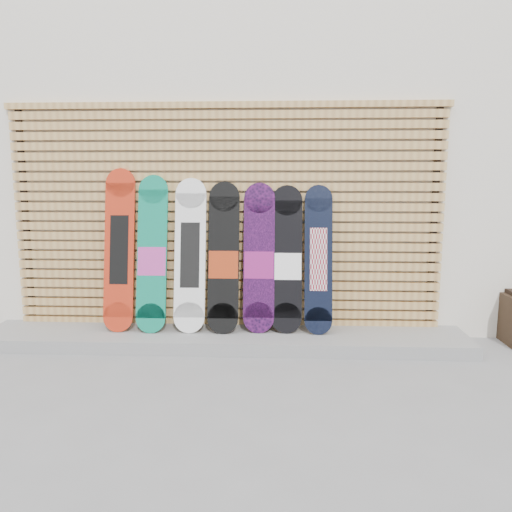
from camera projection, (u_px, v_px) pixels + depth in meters
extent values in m
plane|color=gray|center=(233.00, 372.00, 4.11)|extent=(80.00, 80.00, 0.00)
cube|color=silver|center=(288.00, 163.00, 7.26)|extent=(12.00, 5.00, 3.60)
cube|color=gray|center=(224.00, 338.00, 4.78)|extent=(4.60, 0.70, 0.12)
cube|color=tan|center=(227.00, 322.00, 5.05)|extent=(4.20, 0.05, 0.08)
cube|color=tan|center=(227.00, 313.00, 5.04)|extent=(4.20, 0.05, 0.08)
cube|color=tan|center=(227.00, 303.00, 5.02)|extent=(4.20, 0.05, 0.07)
cube|color=tan|center=(227.00, 294.00, 5.01)|extent=(4.20, 0.05, 0.07)
cube|color=tan|center=(226.00, 284.00, 4.99)|extent=(4.20, 0.05, 0.07)
cube|color=tan|center=(226.00, 275.00, 4.98)|extent=(4.20, 0.05, 0.07)
cube|color=tan|center=(226.00, 265.00, 4.96)|extent=(4.20, 0.05, 0.07)
cube|color=tan|center=(226.00, 256.00, 4.95)|extent=(4.20, 0.05, 0.07)
cube|color=tan|center=(226.00, 246.00, 4.93)|extent=(4.20, 0.05, 0.07)
cube|color=tan|center=(226.00, 236.00, 4.92)|extent=(4.20, 0.05, 0.08)
cube|color=tan|center=(226.00, 226.00, 4.90)|extent=(4.20, 0.05, 0.08)
cube|color=tan|center=(226.00, 217.00, 4.89)|extent=(4.20, 0.05, 0.08)
cube|color=tan|center=(226.00, 207.00, 4.87)|extent=(4.20, 0.05, 0.08)
cube|color=tan|center=(226.00, 197.00, 4.86)|extent=(4.20, 0.05, 0.08)
cube|color=tan|center=(226.00, 187.00, 4.84)|extent=(4.20, 0.05, 0.08)
cube|color=tan|center=(225.00, 177.00, 4.83)|extent=(4.20, 0.05, 0.08)
cube|color=tan|center=(225.00, 166.00, 4.81)|extent=(4.20, 0.05, 0.08)
cube|color=tan|center=(225.00, 156.00, 4.80)|extent=(4.20, 0.05, 0.08)
cube|color=tan|center=(225.00, 146.00, 4.78)|extent=(4.20, 0.05, 0.08)
cube|color=tan|center=(225.00, 136.00, 4.77)|extent=(4.20, 0.05, 0.08)
cube|color=tan|center=(225.00, 125.00, 4.75)|extent=(4.20, 0.05, 0.08)
cube|color=tan|center=(225.00, 115.00, 4.74)|extent=(4.20, 0.05, 0.08)
cube|color=black|center=(27.00, 224.00, 5.02)|extent=(0.06, 0.04, 2.23)
cube|color=black|center=(433.00, 226.00, 4.83)|extent=(0.06, 0.04, 2.23)
cube|color=tan|center=(225.00, 105.00, 4.72)|extent=(4.26, 0.07, 0.06)
cube|color=red|center=(119.00, 250.00, 4.80)|extent=(0.29, 0.27, 1.27)
cylinder|color=red|center=(118.00, 317.00, 4.78)|extent=(0.29, 0.08, 0.29)
cylinder|color=red|center=(121.00, 183.00, 4.82)|extent=(0.29, 0.08, 0.29)
cube|color=black|center=(119.00, 250.00, 4.80)|extent=(0.18, 0.15, 0.66)
cube|color=#0C7C5E|center=(152.00, 253.00, 4.78)|extent=(0.28, 0.28, 1.21)
cylinder|color=#0C7C5E|center=(151.00, 318.00, 4.74)|extent=(0.28, 0.08, 0.28)
cylinder|color=#0C7C5E|center=(153.00, 190.00, 4.81)|extent=(0.28, 0.08, 0.28)
cube|color=#D049A9|center=(152.00, 261.00, 4.77)|extent=(0.27, 0.08, 0.27)
cube|color=white|center=(190.00, 255.00, 4.77)|extent=(0.30, 0.26, 1.17)
cylinder|color=white|center=(189.00, 318.00, 4.74)|extent=(0.30, 0.08, 0.30)
cylinder|color=white|center=(191.00, 193.00, 4.80)|extent=(0.30, 0.08, 0.30)
cube|color=black|center=(190.00, 255.00, 4.77)|extent=(0.18, 0.15, 0.62)
cube|color=black|center=(224.00, 257.00, 4.75)|extent=(0.30, 0.27, 1.14)
cylinder|color=black|center=(223.00, 318.00, 4.72)|extent=(0.30, 0.08, 0.29)
cylinder|color=black|center=(224.00, 197.00, 4.79)|extent=(0.30, 0.08, 0.29)
cube|color=maroon|center=(224.00, 265.00, 4.75)|extent=(0.28, 0.08, 0.26)
cube|color=black|center=(259.00, 258.00, 4.76)|extent=(0.30, 0.24, 1.13)
cylinder|color=black|center=(259.00, 318.00, 4.74)|extent=(0.30, 0.08, 0.29)
cylinder|color=black|center=(260.00, 198.00, 4.78)|extent=(0.30, 0.08, 0.29)
cube|color=#911D6F|center=(259.00, 265.00, 4.76)|extent=(0.28, 0.07, 0.26)
cube|color=black|center=(287.00, 259.00, 4.75)|extent=(0.29, 0.23, 1.11)
cylinder|color=black|center=(286.00, 318.00, 4.73)|extent=(0.29, 0.08, 0.29)
cylinder|color=black|center=(287.00, 201.00, 4.77)|extent=(0.29, 0.08, 0.29)
cube|color=white|center=(287.00, 266.00, 4.75)|extent=(0.28, 0.07, 0.26)
cube|color=black|center=(318.00, 259.00, 4.72)|extent=(0.26, 0.26, 1.14)
cylinder|color=black|center=(318.00, 321.00, 4.69)|extent=(0.26, 0.08, 0.26)
cylinder|color=black|center=(319.00, 199.00, 4.75)|extent=(0.26, 0.08, 0.26)
cube|color=silver|center=(318.00, 259.00, 4.72)|extent=(0.16, 0.15, 0.59)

